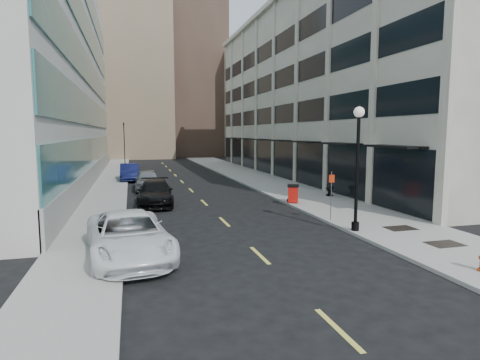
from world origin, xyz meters
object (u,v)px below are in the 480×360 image
traffic_signal (124,125)px  sign_post (331,189)px  car_silver_sedan (148,180)px  lamppost (358,157)px  trash_bin (293,193)px  car_black_pickup (155,193)px  car_white_van (129,236)px  car_blue_sedan (130,172)px  urn_planter (330,190)px

traffic_signal → sign_post: (10.80, -41.63, -3.95)m
traffic_signal → car_silver_sedan: traffic_signal is taller
lamppost → sign_post: lamppost is taller
car_silver_sedan → trash_bin: size_ratio=4.25×
car_black_pickup → trash_bin: car_black_pickup is taller
trash_bin → car_silver_sedan: bearing=155.1°
car_white_van → car_blue_sedan: 25.07m
car_blue_sedan → lamppost: 26.18m
car_silver_sedan → traffic_signal: bearing=95.3°
car_white_van → trash_bin: (10.20, 8.73, -0.07)m
trash_bin → car_blue_sedan: bearing=143.8°
car_white_van → urn_planter: (13.84, 10.65, -0.25)m
lamppost → urn_planter: bearing=68.7°
car_silver_sedan → urn_planter: 14.48m
car_white_van → urn_planter: car_white_van is taller
trash_bin → lamppost: 8.15m
car_blue_sedan → urn_planter: car_blue_sedan is taller
traffic_signal → car_black_pickup: (2.30, -34.00, -4.93)m
car_black_pickup → car_blue_sedan: 14.09m
trash_bin → urn_planter: 4.12m
traffic_signal → lamppost: size_ratio=1.20×
lamppost → car_black_pickup: bearing=130.4°
traffic_signal → sign_post: traffic_signal is taller
car_white_van → sign_post: (10.10, 3.44, 0.92)m
traffic_signal → car_black_pickup: size_ratio=1.29×
car_silver_sedan → car_blue_sedan: (-1.40, 7.00, -0.01)m
traffic_signal → car_blue_sedan: (0.70, -20.00, -4.89)m
car_white_van → lamppost: (10.10, 1.07, 2.71)m
lamppost → sign_post: size_ratio=2.29×
car_black_pickup → lamppost: bearing=-46.5°
traffic_signal → lamppost: 45.36m
traffic_signal → lamppost: (10.80, -44.00, -2.16)m
urn_planter → sign_post: bearing=-117.4°
car_black_pickup → traffic_signal: bearing=97.0°
car_blue_sedan → trash_bin: bearing=-58.3°
car_black_pickup → car_silver_sedan: bearing=94.7°
trash_bin → sign_post: sign_post is taller
car_blue_sedan → sign_post: sign_post is taller
car_black_pickup → sign_post: sign_post is taller
lamppost → car_white_van: bearing=-174.0°
car_black_pickup → lamppost: 13.41m
car_silver_sedan → trash_bin: bearing=-45.9°
sign_post → car_black_pickup: bearing=144.8°
car_silver_sedan → trash_bin: car_silver_sedan is taller
sign_post → urn_planter: size_ratio=3.45×
traffic_signal → lamppost: bearing=-76.2°
car_blue_sedan → urn_planter: size_ratio=6.88×
traffic_signal → urn_planter: bearing=-67.1°
urn_planter → traffic_signal: bearing=112.9°
car_white_van → trash_bin: bearing=33.7°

